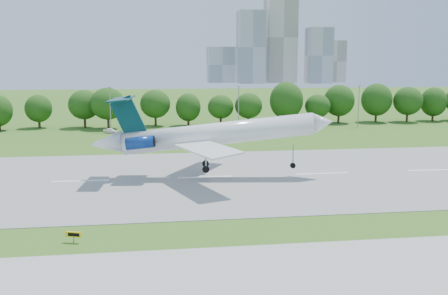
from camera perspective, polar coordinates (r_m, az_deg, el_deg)
ground at (r=58.43m, az=0.30°, el=-9.03°), size 600.00×600.00×0.00m
runway at (r=82.31m, az=-2.15°, el=-3.43°), size 400.00×45.00×0.08m
tree_line at (r=147.51m, az=-4.74°, el=4.83°), size 288.40×8.40×10.40m
light_poles at (r=137.43m, az=-5.56°, el=4.51°), size 175.90×0.25×12.19m
skyline at (r=458.41m, az=5.96°, el=11.18°), size 127.00×52.00×80.00m
airliner at (r=81.16m, az=-2.05°, el=1.54°), size 39.75×28.69×12.34m
taxi_sign_centre at (r=55.55m, az=-16.83°, el=-9.51°), size 1.70×0.72×1.21m
service_vehicle_b at (r=136.46m, az=-12.84°, el=1.89°), size 4.36×3.22×1.38m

